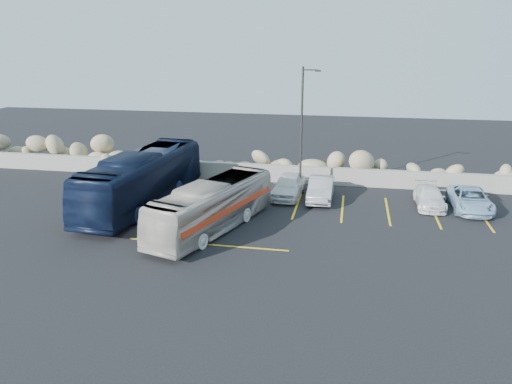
% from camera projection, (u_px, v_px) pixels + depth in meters
% --- Properties ---
extents(ground, '(90.00, 90.00, 0.00)m').
position_uv_depth(ground, '(226.00, 248.00, 23.82)').
color(ground, black).
rests_on(ground, ground).
extents(seawall, '(60.00, 0.40, 1.20)m').
position_uv_depth(seawall, '(268.00, 173.00, 34.91)').
color(seawall, gray).
rests_on(seawall, ground).
extents(riprap_pile, '(54.00, 2.80, 2.60)m').
position_uv_depth(riprap_pile, '(271.00, 159.00, 35.84)').
color(riprap_pile, tan).
rests_on(riprap_pile, ground).
extents(parking_lines, '(18.16, 9.36, 0.01)m').
position_uv_depth(parking_lines, '(330.00, 215.00, 28.20)').
color(parking_lines, yellow).
rests_on(parking_lines, ground).
extents(lamppost, '(1.14, 0.18, 8.00)m').
position_uv_depth(lamppost, '(302.00, 128.00, 31.03)').
color(lamppost, '#2F2B29').
rests_on(lamppost, ground).
extents(vintage_bus, '(4.84, 9.47, 2.58)m').
position_uv_depth(vintage_bus, '(213.00, 206.00, 25.78)').
color(vintage_bus, beige).
rests_on(vintage_bus, ground).
extents(tour_coach, '(3.61, 11.83, 3.25)m').
position_uv_depth(tour_coach, '(143.00, 179.00, 29.52)').
color(tour_coach, black).
rests_on(tour_coach, ground).
extents(car_a, '(1.98, 4.39, 1.46)m').
position_uv_depth(car_a, '(288.00, 186.00, 31.40)').
color(car_a, white).
rests_on(car_a, ground).
extents(car_b, '(1.48, 4.22, 1.39)m').
position_uv_depth(car_b, '(321.00, 189.00, 30.82)').
color(car_b, '#A1A0A5').
rests_on(car_b, ground).
extents(car_c, '(1.60, 3.90, 1.13)m').
position_uv_depth(car_c, '(430.00, 197.00, 29.61)').
color(car_c, white).
rests_on(car_c, ground).
extents(car_d, '(2.10, 4.53, 1.26)m').
position_uv_depth(car_d, '(470.00, 199.00, 29.01)').
color(car_d, '#95B8D3').
rests_on(car_d, ground).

